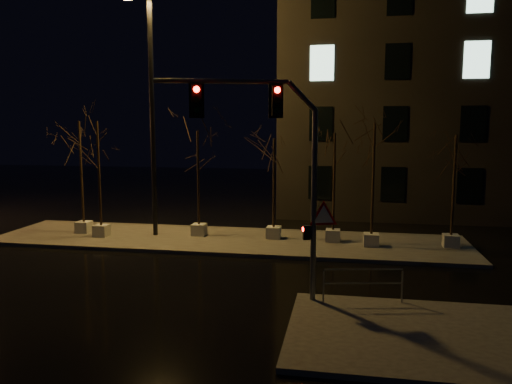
# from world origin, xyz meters

# --- Properties ---
(ground) EXTENTS (90.00, 90.00, 0.00)m
(ground) POSITION_xyz_m (0.00, 0.00, 0.00)
(ground) COLOR black
(ground) RESTS_ON ground
(median) EXTENTS (22.00, 5.00, 0.15)m
(median) POSITION_xyz_m (0.00, 6.00, 0.07)
(median) COLOR #43423C
(median) RESTS_ON ground
(sidewalk_corner) EXTENTS (7.00, 5.00, 0.15)m
(sidewalk_corner) POSITION_xyz_m (7.50, -3.50, 0.07)
(sidewalk_corner) COLOR #43423C
(sidewalk_corner) RESTS_ON ground
(building) EXTENTS (25.00, 12.00, 15.00)m
(building) POSITION_xyz_m (14.00, 18.00, 7.50)
(building) COLOR black
(building) RESTS_ON ground
(tree_0) EXTENTS (1.80, 1.80, 5.62)m
(tree_0) POSITION_xyz_m (-7.29, 6.11, 4.42)
(tree_0) COLOR #B8B7AB
(tree_0) RESTS_ON median
(tree_1) EXTENTS (1.80, 1.80, 5.60)m
(tree_1) POSITION_xyz_m (-6.03, 5.47, 4.40)
(tree_1) COLOR #B8B7AB
(tree_1) RESTS_ON median
(tree_2) EXTENTS (1.80, 1.80, 5.15)m
(tree_2) POSITION_xyz_m (-1.49, 6.51, 4.06)
(tree_2) COLOR #B8B7AB
(tree_2) RESTS_ON median
(tree_3) EXTENTS (1.80, 1.80, 4.81)m
(tree_3) POSITION_xyz_m (2.15, 6.50, 3.80)
(tree_3) COLOR #B8B7AB
(tree_3) RESTS_ON median
(tree_4) EXTENTS (1.80, 1.80, 5.05)m
(tree_4) POSITION_xyz_m (4.91, 6.36, 3.98)
(tree_4) COLOR #B8B7AB
(tree_4) RESTS_ON median
(tree_5) EXTENTS (1.80, 1.80, 5.53)m
(tree_5) POSITION_xyz_m (6.59, 5.78, 4.35)
(tree_5) COLOR #B8B7AB
(tree_5) RESTS_ON median
(tree_6) EXTENTS (1.80, 1.80, 5.00)m
(tree_6) POSITION_xyz_m (10.00, 6.19, 3.94)
(tree_6) COLOR #B8B7AB
(tree_6) RESTS_ON median
(traffic_signal_mast) EXTENTS (5.16, 1.67, 6.57)m
(traffic_signal_mast) POSITION_xyz_m (3.49, -1.83, 4.47)
(traffic_signal_mast) COLOR slate
(traffic_signal_mast) RESTS_ON sidewalk_corner
(streetlight_main) EXTENTS (2.83, 0.93, 11.37)m
(streetlight_main) POSITION_xyz_m (-3.60, 6.23, 6.71)
(streetlight_main) COLOR black
(streetlight_main) RESTS_ON median
(guard_rail_a) EXTENTS (2.37, 0.51, 1.04)m
(guard_rail_a) POSITION_xyz_m (6.00, -1.50, 0.83)
(guard_rail_a) COLOR slate
(guard_rail_a) RESTS_ON sidewalk_corner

